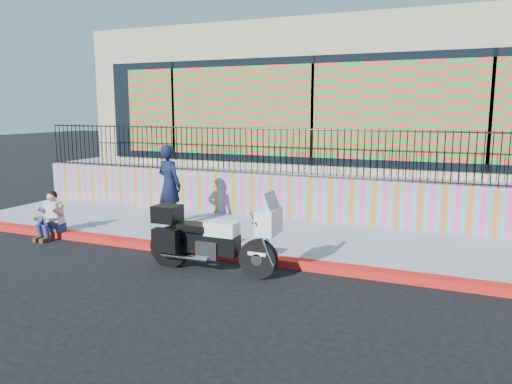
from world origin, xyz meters
The scene contains 10 objects.
ground centered at (0.00, 0.00, 0.00)m, with size 90.00×90.00×0.00m, color black.
red_curb centered at (0.00, 0.00, 0.07)m, with size 16.00×0.30×0.15m, color red.
sidewalk centered at (0.00, 1.65, 0.07)m, with size 16.00×3.00×0.15m, color #9098AD.
mural_wall centered at (0.00, 3.25, 0.70)m, with size 16.00×0.20×1.10m, color #FE4392.
metal_fence centered at (0.00, 3.25, 1.85)m, with size 15.80×0.04×1.20m, color black, non-canonical shape.
elevated_platform centered at (0.00, 8.35, 0.62)m, with size 16.00×10.00×1.25m, color #9098AD.
storefront_building centered at (0.00, 8.13, 3.25)m, with size 14.00×8.06×4.00m.
police_motorcycle centered at (-0.39, -0.80, 0.64)m, with size 2.47×0.82×1.54m.
police_officer centered at (-2.77, 1.59, 1.11)m, with size 0.70×0.46×1.92m, color black.
seated_man centered at (-4.80, -0.22, 0.45)m, with size 0.54×0.71×1.06m.
Camera 1 is at (3.77, -8.47, 2.91)m, focal length 35.00 mm.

